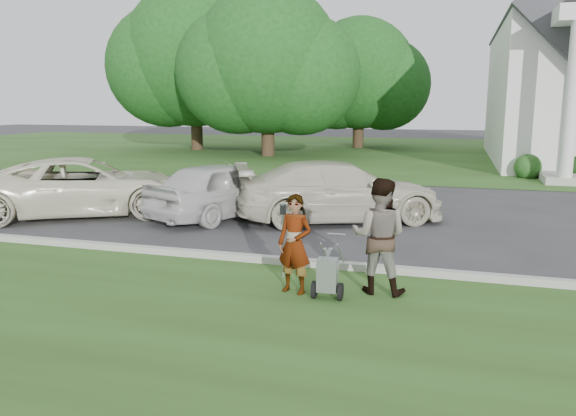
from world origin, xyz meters
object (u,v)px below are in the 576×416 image
at_px(tree_far, 195,62).
at_px(person_right, 379,237).
at_px(parking_meter_near, 283,231).
at_px(tree_back, 359,79).
at_px(striping_cart, 328,276).
at_px(person_left, 295,245).
at_px(car_a, 85,187).
at_px(car_b, 225,189).
at_px(tree_left, 267,67).
at_px(car_c, 340,191).

relative_size(tree_far, person_right, 6.19).
height_order(tree_far, parking_meter_near, tree_far).
bearing_deg(tree_back, striping_cart, -81.35).
distance_m(person_left, person_right, 1.37).
distance_m(striping_cart, car_a, 9.23).
distance_m(tree_back, car_b, 25.79).
distance_m(striping_cart, car_b, 6.95).
bearing_deg(person_right, tree_back, -76.69).
distance_m(person_right, car_a, 9.59).
xyz_separation_m(tree_left, tree_far, (-6.00, 3.00, 0.58)).
xyz_separation_m(tree_far, tree_back, (10.00, 5.00, -0.97)).
distance_m(tree_far, car_a, 22.91).
relative_size(parking_meter_near, car_c, 0.25).
height_order(tree_left, tree_far, tree_far).
bearing_deg(person_right, tree_left, -64.05).
bearing_deg(striping_cart, car_a, 146.78).
relative_size(tree_left, person_right, 5.65).
distance_m(person_left, car_a, 8.65).
distance_m(parking_meter_near, car_a, 7.93).
relative_size(tree_far, tree_back, 1.21).
bearing_deg(car_b, tree_back, -64.63).
xyz_separation_m(striping_cart, car_c, (-1.01, 5.99, 0.40)).
bearing_deg(car_c, tree_back, -17.13).
height_order(striping_cart, car_c, car_c).
height_order(tree_left, parking_meter_near, tree_left).
bearing_deg(tree_far, car_c, -55.67).
height_order(tree_far, tree_back, tree_far).
bearing_deg(car_b, person_left, 146.76).
bearing_deg(tree_left, car_b, -75.16).
bearing_deg(striping_cart, car_b, 124.09).
distance_m(tree_left, person_right, 24.79).
distance_m(person_left, car_b, 6.50).
bearing_deg(person_left, parking_meter_near, 133.61).
relative_size(tree_left, tree_back, 1.11).
xyz_separation_m(car_a, car_c, (6.88, 1.22, -0.01)).
bearing_deg(tree_back, tree_left, -116.57).
bearing_deg(car_b, tree_far, -38.60).
xyz_separation_m(tree_back, car_b, (0.63, -25.47, -3.95)).
bearing_deg(tree_far, person_left, -61.38).
relative_size(person_right, car_a, 0.33).
bearing_deg(person_left, tree_back, 111.25).
distance_m(tree_left, parking_meter_near, 23.91).
bearing_deg(tree_far, tree_back, 26.56).
distance_m(tree_left, car_b, 18.59).
xyz_separation_m(person_left, car_c, (-0.43, 5.85, -0.02)).
relative_size(striping_cart, car_b, 0.21).
height_order(parking_meter_near, car_a, car_a).
bearing_deg(striping_cart, person_left, 164.49).
bearing_deg(parking_meter_near, car_c, 90.24).
bearing_deg(tree_far, tree_left, -26.56).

